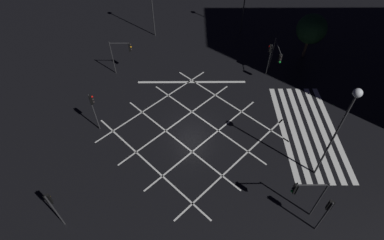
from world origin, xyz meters
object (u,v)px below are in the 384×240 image
object	(u,v)px
traffic_light_sw_cross	(306,193)
traffic_light_se_cross	(269,53)
traffic_light_ne_cross	(122,51)
traffic_light_se_main	(277,55)
street_tree_near	(312,29)
traffic_light_sw_main	(327,210)
traffic_light_median_north	(93,105)
street_lamp_east	(345,116)
traffic_light_nw_main	(52,204)

from	to	relation	value
traffic_light_sw_cross	traffic_light_se_cross	bearing A→B (deg)	-92.30
traffic_light_se_cross	traffic_light_sw_cross	xyz separation A→B (m)	(-16.34, 0.66, 0.44)
traffic_light_ne_cross	traffic_light_se_main	size ratio (longest dim) A/B	1.00
traffic_light_se_main	street_tree_near	world-z (taller)	street_tree_near
traffic_light_sw_main	traffic_light_se_main	xyz separation A→B (m)	(16.66, -0.06, 0.22)
traffic_light_median_north	street_lamp_east	distance (m)	19.26
traffic_light_median_north	traffic_light_se_main	size ratio (longest dim) A/B	1.06
traffic_light_nw_main	traffic_light_sw_main	size ratio (longest dim) A/B	1.04
traffic_light_nw_main	traffic_light_sw_cross	distance (m)	16.56
traffic_light_se_cross	street_lamp_east	bearing A→B (deg)	98.12
traffic_light_sw_main	street_tree_near	xyz separation A→B (m)	(20.61, -4.51, 0.83)
traffic_light_ne_cross	traffic_light_median_north	world-z (taller)	traffic_light_median_north
street_lamp_east	street_tree_near	bearing A→B (deg)	-11.30
traffic_light_ne_cross	traffic_light_sw_cross	size ratio (longest dim) A/B	0.92
traffic_light_nw_main	street_tree_near	world-z (taller)	street_tree_near
traffic_light_se_main	traffic_light_sw_main	bearing A→B (deg)	-0.19
traffic_light_median_north	street_tree_near	world-z (taller)	street_tree_near
traffic_light_nw_main	traffic_light_sw_main	bearing A→B (deg)	-91.43
traffic_light_se_cross	street_lamp_east	xyz separation A→B (m)	(-12.78, -1.82, 3.95)
traffic_light_se_cross	traffic_light_se_main	world-z (taller)	traffic_light_se_main
traffic_light_se_cross	traffic_light_median_north	world-z (taller)	traffic_light_median_north
traffic_light_nw_main	traffic_light_median_north	bearing A→B (deg)	-4.76
traffic_light_nw_main	street_lamp_east	bearing A→B (deg)	-77.84
traffic_light_sw_main	traffic_light_sw_cross	world-z (taller)	traffic_light_sw_cross
traffic_light_median_north	traffic_light_sw_cross	world-z (taller)	traffic_light_sw_cross
street_tree_near	traffic_light_median_north	bearing A→B (deg)	117.60
street_tree_near	traffic_light_nw_main	bearing A→B (deg)	132.21
traffic_light_median_north	traffic_light_sw_main	world-z (taller)	traffic_light_median_north
traffic_light_ne_cross	traffic_light_se_cross	bearing A→B (deg)	-1.02
traffic_light_nw_main	traffic_light_ne_cross	bearing A→B (deg)	-6.38
traffic_light_se_cross	traffic_light_median_north	distance (m)	18.28
traffic_light_se_main	street_lamp_east	distance (m)	12.73
street_lamp_east	traffic_light_sw_main	bearing A→B (deg)	164.06
traffic_light_sw_main	street_lamp_east	bearing A→B (deg)	-15.94
street_tree_near	traffic_light_se_main	bearing A→B (deg)	131.63
street_lamp_east	street_tree_near	world-z (taller)	street_lamp_east
traffic_light_ne_cross	traffic_light_median_north	bearing A→B (deg)	-98.14
traffic_light_sw_main	street_lamp_east	world-z (taller)	street_lamp_east
traffic_light_nw_main	street_lamp_east	world-z (taller)	street_lamp_east
traffic_light_se_cross	traffic_light_se_main	xyz separation A→B (m)	(-0.66, -0.58, 0.24)
traffic_light_ne_cross	traffic_light_sw_cross	bearing A→B (deg)	-48.64
traffic_light_ne_cross	traffic_light_se_main	xyz separation A→B (m)	(-0.94, -15.86, 0.05)
traffic_light_se_cross	traffic_light_median_north	bearing A→B (deg)	25.76
traffic_light_se_main	traffic_light_nw_main	bearing A→B (deg)	-47.64
street_lamp_east	traffic_light_nw_main	bearing A→B (deg)	102.16
traffic_light_sw_cross	street_tree_near	world-z (taller)	street_tree_near
traffic_light_sw_main	traffic_light_sw_cross	bearing A→B (deg)	50.41
traffic_light_nw_main	traffic_light_se_cross	distance (m)	24.10
traffic_light_sw_cross	street_lamp_east	size ratio (longest dim) A/B	0.48
traffic_light_nw_main	traffic_light_sw_main	distance (m)	17.73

